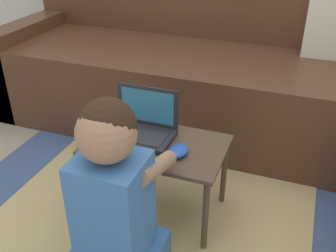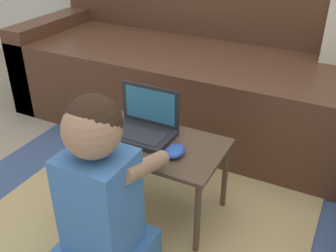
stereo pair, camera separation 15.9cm
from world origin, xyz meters
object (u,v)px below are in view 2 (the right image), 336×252
laptop (143,127)px  computer_mouse (175,151)px  couch (209,79)px  laptop_desk (155,151)px  person_seated (101,202)px

laptop → computer_mouse: 0.20m
laptop → couch: bearing=92.0°
laptop → laptop_desk: bearing=-23.0°
person_seated → couch: bearing=95.3°
person_seated → computer_mouse: bearing=73.4°
couch → laptop_desk: (0.11, -0.86, 0.02)m
laptop_desk → computer_mouse: (0.11, -0.04, 0.06)m
couch → person_seated: (0.11, -1.24, 0.05)m
computer_mouse → couch: bearing=103.5°
couch → computer_mouse: 0.93m
laptop → person_seated: person_seated is taller
laptop_desk → computer_mouse: computer_mouse is taller
couch → laptop_desk: couch is taller
couch → computer_mouse: couch is taller
laptop → person_seated: (0.09, -0.42, -0.05)m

